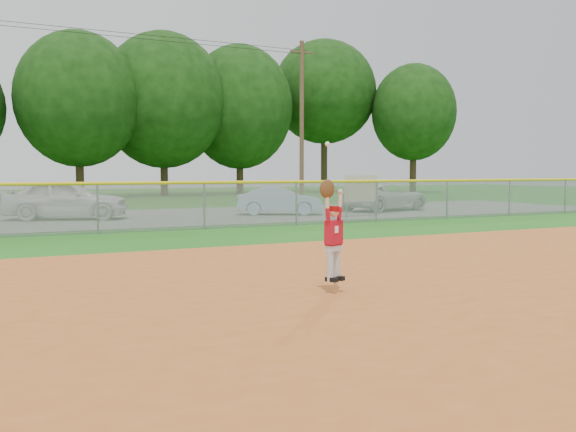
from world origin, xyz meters
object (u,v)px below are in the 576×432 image
object	(u,v)px
car_white_a	(66,199)
ballplayer	(333,231)
car_white_b	(385,197)
car_blue	(280,201)
sponsor_sign	(361,190)

from	to	relation	value
car_white_a	ballplayer	bearing A→B (deg)	-156.22
car_white_b	car_white_a	bearing A→B (deg)	71.58
car_white_a	car_white_b	xyz separation A→B (m)	(14.05, -1.01, -0.15)
car_white_a	car_blue	bearing A→B (deg)	-79.52
car_blue	ballplayer	world-z (taller)	ballplayer
sponsor_sign	ballplayer	xyz separation A→B (m)	(-9.48, -13.49, -0.14)
car_blue	sponsor_sign	xyz separation A→B (m)	(2.41, -2.54, 0.50)
car_white_a	car_blue	size ratio (longest dim) A/B	1.28
car_blue	car_white_b	bearing A→B (deg)	-59.48
car_white_b	ballplayer	xyz separation A→B (m)	(-12.69, -16.33, 0.31)
sponsor_sign	ballplayer	bearing A→B (deg)	-125.08
car_white_b	sponsor_sign	bearing A→B (deg)	117.15
car_blue	car_white_b	world-z (taller)	car_white_b
car_white_a	car_blue	world-z (taller)	car_white_a
sponsor_sign	ballplayer	distance (m)	16.49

